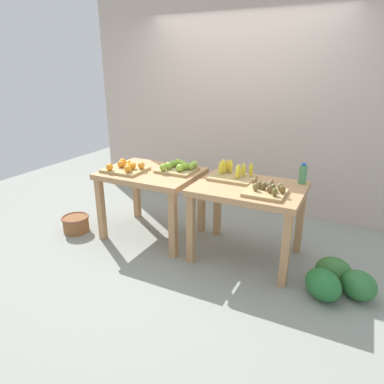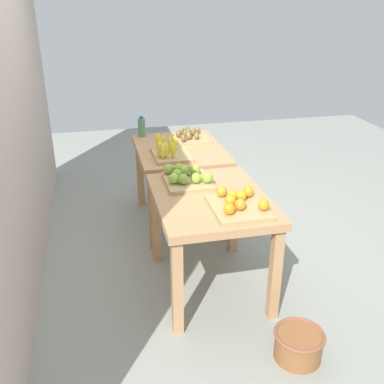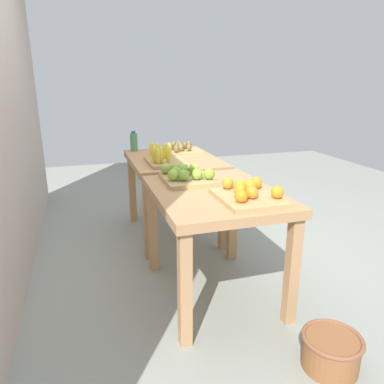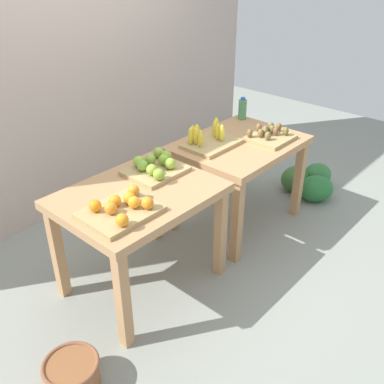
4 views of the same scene
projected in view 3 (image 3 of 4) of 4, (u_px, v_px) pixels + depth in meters
The scene contains 10 objects.
ground_plane at pixel (190, 258), 3.16m from camera, with size 8.00×8.00×0.00m, color gray.
display_table_left at pixel (214, 207), 2.45m from camera, with size 1.04×0.80×0.77m.
display_table_right at pixel (173, 169), 3.47m from camera, with size 1.04×0.80×0.77m.
orange_bin at pixel (248, 194), 2.22m from camera, with size 0.44×0.37×0.11m.
apple_bin at pixel (186, 175), 2.62m from camera, with size 0.40×0.36×0.11m.
banana_crate at pixel (164, 158), 3.18m from camera, with size 0.44×0.32×0.17m.
kiwi_bin at pixel (182, 149), 3.66m from camera, with size 0.36×0.32×0.10m.
water_bottle at pixel (134, 142), 3.73m from camera, with size 0.07×0.07×0.21m.
watermelon_pile at pixel (175, 193), 4.52m from camera, with size 0.67×0.61×0.26m.
wicker_basket at pixel (331, 351), 1.93m from camera, with size 0.32×0.32×0.19m.
Camera 3 is at (-2.73, 0.82, 1.48)m, focal length 34.01 mm.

